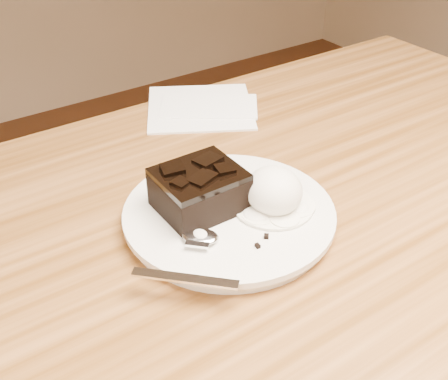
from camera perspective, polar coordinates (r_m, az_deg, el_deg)
plate at (r=0.62m, az=0.52°, el=-2.72°), size 0.24×0.24×0.02m
brownie at (r=0.61m, az=-2.54°, el=-0.24°), size 0.09×0.08×0.04m
ice_cream_scoop at (r=0.61m, az=5.12°, el=-0.07°), size 0.06×0.07×0.05m
melt_puddle at (r=0.62m, az=5.03°, el=-1.61°), size 0.09×0.09×0.00m
spoon at (r=0.57m, az=-2.44°, el=-4.92°), size 0.13×0.13×0.01m
napkin at (r=0.88m, az=-2.46°, el=8.53°), size 0.22×0.22×0.01m
crumb_a at (r=0.58m, az=4.36°, el=-4.76°), size 0.01×0.01×0.00m
crumb_b at (r=0.58m, az=-3.29°, el=-4.99°), size 0.01×0.01×0.00m
crumb_c at (r=0.57m, az=3.46°, el=-5.74°), size 0.00×0.01×0.00m
crumb_d at (r=0.61m, az=4.72°, el=-2.30°), size 0.01×0.01×0.00m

